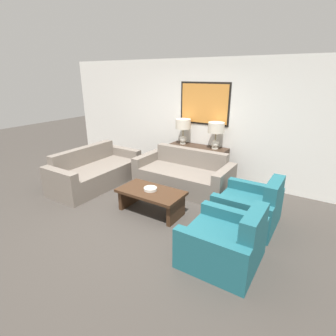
{
  "coord_description": "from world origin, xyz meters",
  "views": [
    {
      "loc": [
        2.5,
        -3.02,
        2.31
      ],
      "look_at": [
        0.01,
        0.89,
        0.65
      ],
      "focal_mm": 28.0,
      "sensor_mm": 36.0,
      "label": 1
    }
  ],
  "objects_px": {
    "console_table": "(198,163)",
    "table_lamp_left": "(183,126)",
    "armchair_near_back_wall": "(250,208)",
    "coffee_table": "(151,196)",
    "decorative_bowl": "(150,189)",
    "armchair_near_camera": "(225,243)",
    "couch_by_back_wall": "(184,176)",
    "couch_by_side": "(95,172)",
    "table_lamp_right": "(216,130)"
  },
  "relations": [
    {
      "from": "console_table",
      "to": "table_lamp_left",
      "type": "relative_size",
      "value": 2.34
    },
    {
      "from": "armchair_near_back_wall",
      "to": "coffee_table",
      "type": "bearing_deg",
      "value": -160.64
    },
    {
      "from": "console_table",
      "to": "table_lamp_left",
      "type": "distance_m",
      "value": 0.89
    },
    {
      "from": "decorative_bowl",
      "to": "armchair_near_back_wall",
      "type": "bearing_deg",
      "value": 18.85
    },
    {
      "from": "armchair_near_camera",
      "to": "armchair_near_back_wall",
      "type": "bearing_deg",
      "value": 90.0
    },
    {
      "from": "table_lamp_left",
      "to": "decorative_bowl",
      "type": "bearing_deg",
      "value": -77.43
    },
    {
      "from": "couch_by_back_wall",
      "to": "couch_by_side",
      "type": "distance_m",
      "value": 1.94
    },
    {
      "from": "table_lamp_left",
      "to": "couch_by_side",
      "type": "relative_size",
      "value": 0.29
    },
    {
      "from": "table_lamp_right",
      "to": "decorative_bowl",
      "type": "xyz_separation_m",
      "value": [
        -0.39,
        -1.87,
        -0.75
      ]
    },
    {
      "from": "armchair_near_camera",
      "to": "console_table",
      "type": "bearing_deg",
      "value": 123.33
    },
    {
      "from": "table_lamp_right",
      "to": "table_lamp_left",
      "type": "bearing_deg",
      "value": 180.0
    },
    {
      "from": "couch_by_back_wall",
      "to": "console_table",
      "type": "bearing_deg",
      "value": 90.0
    },
    {
      "from": "table_lamp_left",
      "to": "couch_by_back_wall",
      "type": "xyz_separation_m",
      "value": [
        0.4,
        -0.66,
        -0.91
      ]
    },
    {
      "from": "table_lamp_right",
      "to": "couch_by_back_wall",
      "type": "height_order",
      "value": "table_lamp_right"
    },
    {
      "from": "couch_by_side",
      "to": "decorative_bowl",
      "type": "distance_m",
      "value": 1.79
    },
    {
      "from": "couch_by_side",
      "to": "decorative_bowl",
      "type": "xyz_separation_m",
      "value": [
        1.75,
        -0.35,
        0.16
      ]
    },
    {
      "from": "console_table",
      "to": "table_lamp_right",
      "type": "bearing_deg",
      "value": -0.0
    },
    {
      "from": "armchair_near_back_wall",
      "to": "armchair_near_camera",
      "type": "xyz_separation_m",
      "value": [
        0.0,
        -1.1,
        0.0
      ]
    },
    {
      "from": "table_lamp_left",
      "to": "couch_by_back_wall",
      "type": "bearing_deg",
      "value": -58.67
    },
    {
      "from": "console_table",
      "to": "couch_by_side",
      "type": "xyz_separation_m",
      "value": [
        -1.74,
        -1.52,
        -0.11
      ]
    },
    {
      "from": "table_lamp_right",
      "to": "couch_by_side",
      "type": "relative_size",
      "value": 0.29
    },
    {
      "from": "couch_by_side",
      "to": "armchair_near_camera",
      "type": "bearing_deg",
      "value": -15.21
    },
    {
      "from": "table_lamp_right",
      "to": "armchair_near_back_wall",
      "type": "relative_size",
      "value": 0.62
    },
    {
      "from": "console_table",
      "to": "couch_by_back_wall",
      "type": "relative_size",
      "value": 0.67
    },
    {
      "from": "console_table",
      "to": "armchair_near_camera",
      "type": "relative_size",
      "value": 1.46
    },
    {
      "from": "table_lamp_right",
      "to": "decorative_bowl",
      "type": "distance_m",
      "value": 2.05
    },
    {
      "from": "coffee_table",
      "to": "couch_by_side",
      "type": "bearing_deg",
      "value": 168.6
    },
    {
      "from": "table_lamp_left",
      "to": "couch_by_side",
      "type": "distance_m",
      "value": 2.22
    },
    {
      "from": "coffee_table",
      "to": "couch_by_back_wall",
      "type": "bearing_deg",
      "value": 91.52
    },
    {
      "from": "couch_by_back_wall",
      "to": "armchair_near_camera",
      "type": "xyz_separation_m",
      "value": [
        1.59,
        -1.77,
        -0.01
      ]
    },
    {
      "from": "table_lamp_right",
      "to": "couch_by_back_wall",
      "type": "xyz_separation_m",
      "value": [
        -0.4,
        -0.66,
        -0.91
      ]
    },
    {
      "from": "table_lamp_right",
      "to": "armchair_near_camera",
      "type": "height_order",
      "value": "table_lamp_right"
    },
    {
      "from": "decorative_bowl",
      "to": "armchair_near_camera",
      "type": "height_order",
      "value": "armchair_near_camera"
    },
    {
      "from": "console_table",
      "to": "couch_by_back_wall",
      "type": "distance_m",
      "value": 0.67
    },
    {
      "from": "couch_by_side",
      "to": "console_table",
      "type": "bearing_deg",
      "value": 41.18
    },
    {
      "from": "table_lamp_left",
      "to": "armchair_near_camera",
      "type": "height_order",
      "value": "table_lamp_left"
    },
    {
      "from": "table_lamp_left",
      "to": "armchair_near_camera",
      "type": "xyz_separation_m",
      "value": [
        2.0,
        -2.42,
        -0.91
      ]
    },
    {
      "from": "couch_by_back_wall",
      "to": "armchair_near_back_wall",
      "type": "height_order",
      "value": "armchair_near_back_wall"
    },
    {
      "from": "table_lamp_right",
      "to": "console_table",
      "type": "bearing_deg",
      "value": 180.0
    },
    {
      "from": "armchair_near_back_wall",
      "to": "couch_by_back_wall",
      "type": "bearing_deg",
      "value": 157.25
    },
    {
      "from": "console_table",
      "to": "armchair_near_back_wall",
      "type": "relative_size",
      "value": 1.46
    },
    {
      "from": "table_lamp_right",
      "to": "coffee_table",
      "type": "distance_m",
      "value": 2.11
    },
    {
      "from": "decorative_bowl",
      "to": "couch_by_back_wall",
      "type": "bearing_deg",
      "value": 90.72
    },
    {
      "from": "armchair_near_back_wall",
      "to": "armchair_near_camera",
      "type": "relative_size",
      "value": 1.0
    },
    {
      "from": "console_table",
      "to": "couch_by_side",
      "type": "bearing_deg",
      "value": -138.82
    },
    {
      "from": "couch_by_side",
      "to": "coffee_table",
      "type": "relative_size",
      "value": 1.75
    },
    {
      "from": "decorative_bowl",
      "to": "armchair_near_back_wall",
      "type": "xyz_separation_m",
      "value": [
        1.58,
        0.54,
        -0.17
      ]
    },
    {
      "from": "couch_by_back_wall",
      "to": "coffee_table",
      "type": "bearing_deg",
      "value": -88.48
    },
    {
      "from": "armchair_near_back_wall",
      "to": "couch_by_side",
      "type": "bearing_deg",
      "value": -176.7
    },
    {
      "from": "table_lamp_left",
      "to": "coffee_table",
      "type": "bearing_deg",
      "value": -77.0
    }
  ]
}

